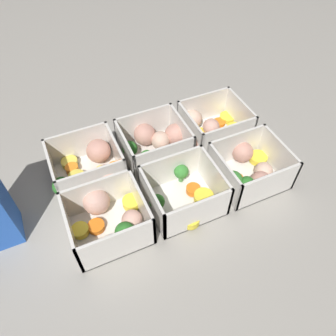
# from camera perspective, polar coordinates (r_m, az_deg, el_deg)

# --- Properties ---
(ground_plane) EXTENTS (4.00, 4.00, 0.00)m
(ground_plane) POSITION_cam_1_polar(r_m,az_deg,el_deg) (0.66, 0.00, -1.46)
(ground_plane) COLOR gray
(container_near_left) EXTENTS (0.14, 0.14, 0.07)m
(container_near_left) POSITION_cam_1_polar(r_m,az_deg,el_deg) (0.58, -10.25, -8.47)
(container_near_left) COLOR silver
(container_near_left) RESTS_ON ground_plane
(container_near_center) EXTENTS (0.13, 0.13, 0.07)m
(container_near_center) POSITION_cam_1_polar(r_m,az_deg,el_deg) (0.60, 2.79, -4.55)
(container_near_center) COLOR silver
(container_near_center) RESTS_ON ground_plane
(container_near_right) EXTENTS (0.14, 0.14, 0.07)m
(container_near_right) POSITION_cam_1_polar(r_m,az_deg,el_deg) (0.66, 14.01, -0.26)
(container_near_right) COLOR silver
(container_near_right) RESTS_ON ground_plane
(container_far_left) EXTENTS (0.15, 0.14, 0.07)m
(container_far_left) POSITION_cam_1_polar(r_m,az_deg,el_deg) (0.66, -13.15, 0.12)
(container_far_left) COLOR silver
(container_far_left) RESTS_ON ground_plane
(container_far_center) EXTENTS (0.15, 0.13, 0.07)m
(container_far_center) POSITION_cam_1_polar(r_m,az_deg,el_deg) (0.69, -2.14, 4.48)
(container_far_center) COLOR silver
(container_far_center) RESTS_ON ground_plane
(container_far_right) EXTENTS (0.16, 0.14, 0.07)m
(container_far_right) POSITION_cam_1_polar(r_m,az_deg,el_deg) (0.73, 7.84, 6.83)
(container_far_right) COLOR silver
(container_far_right) RESTS_ON ground_plane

